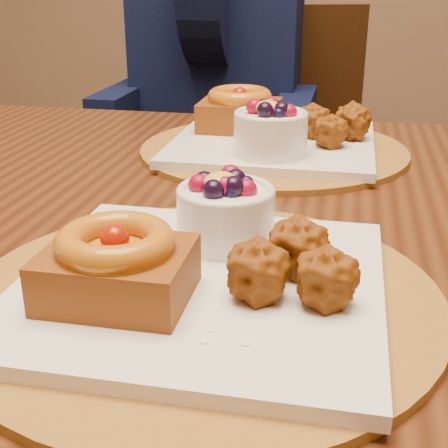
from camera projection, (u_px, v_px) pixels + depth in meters
The scene contains 5 objects.
dining_table at pixel (247, 267), 0.73m from camera, with size 1.60×0.90×0.76m.
place_setting_near at pixel (200, 270), 0.49m from camera, with size 0.38×0.38×0.08m.
place_setting_far at pixel (271, 134), 0.88m from camera, with size 0.38×0.38×0.09m.
chair_far at pixel (281, 186), 1.51m from camera, with size 0.56×0.56×0.92m.
diner at pixel (217, 49), 1.46m from camera, with size 0.47×0.47×0.77m.
Camera 1 is at (0.20, -0.69, 1.00)m, focal length 50.00 mm.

